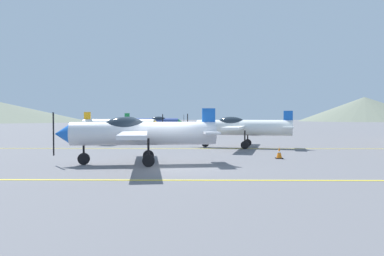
{
  "coord_description": "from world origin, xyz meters",
  "views": [
    {
      "loc": [
        1.31,
        -15.88,
        2.15
      ],
      "look_at": [
        0.92,
        14.0,
        1.2
      ],
      "focal_mm": 35.04,
      "sensor_mm": 36.0,
      "label": 1
    }
  ],
  "objects_px": {
    "airplane_near": "(138,133)",
    "airplane_back": "(154,122)",
    "traffic_cone_front": "(279,153)",
    "car_sedan": "(247,127)",
    "airplane_far": "(122,125)",
    "airplane_mid": "(239,127)"
  },
  "relations": [
    {
      "from": "airplane_far",
      "to": "traffic_cone_front",
      "type": "height_order",
      "value": "airplane_far"
    },
    {
      "from": "airplane_near",
      "to": "airplane_back",
      "type": "xyz_separation_m",
      "value": [
        -2.57,
        28.58,
        0.0
      ]
    },
    {
      "from": "airplane_back",
      "to": "car_sedan",
      "type": "distance_m",
      "value": 11.23
    },
    {
      "from": "airplane_near",
      "to": "airplane_back",
      "type": "height_order",
      "value": "same"
    },
    {
      "from": "traffic_cone_front",
      "to": "airplane_back",
      "type": "bearing_deg",
      "value": 109.6
    },
    {
      "from": "airplane_far",
      "to": "airplane_back",
      "type": "xyz_separation_m",
      "value": [
        1.13,
        13.82,
        0.0
      ]
    },
    {
      "from": "airplane_far",
      "to": "airplane_back",
      "type": "relative_size",
      "value": 0.99
    },
    {
      "from": "airplane_mid",
      "to": "traffic_cone_front",
      "type": "bearing_deg",
      "value": -79.08
    },
    {
      "from": "airplane_far",
      "to": "car_sedan",
      "type": "xyz_separation_m",
      "value": [
        12.3,
        12.79,
        -0.57
      ]
    },
    {
      "from": "airplane_near",
      "to": "car_sedan",
      "type": "xyz_separation_m",
      "value": [
        8.6,
        27.55,
        -0.57
      ]
    },
    {
      "from": "car_sedan",
      "to": "airplane_mid",
      "type": "bearing_deg",
      "value": -99.26
    },
    {
      "from": "airplane_mid",
      "to": "airplane_far",
      "type": "xyz_separation_m",
      "value": [
        -9.25,
        5.95,
        0.0
      ]
    },
    {
      "from": "airplane_near",
      "to": "traffic_cone_front",
      "type": "xyz_separation_m",
      "value": [
        6.82,
        2.24,
        -1.12
      ]
    },
    {
      "from": "airplane_far",
      "to": "traffic_cone_front",
      "type": "relative_size",
      "value": 14.13
    },
    {
      "from": "airplane_back",
      "to": "car_sedan",
      "type": "bearing_deg",
      "value": -5.25
    },
    {
      "from": "car_sedan",
      "to": "airplane_far",
      "type": "bearing_deg",
      "value": -133.88
    },
    {
      "from": "car_sedan",
      "to": "traffic_cone_front",
      "type": "distance_m",
      "value": 25.38
    },
    {
      "from": "traffic_cone_front",
      "to": "airplane_near",
      "type": "bearing_deg",
      "value": -161.83
    },
    {
      "from": "airplane_mid",
      "to": "airplane_back",
      "type": "relative_size",
      "value": 1.0
    },
    {
      "from": "airplane_mid",
      "to": "airplane_near",
      "type": "bearing_deg",
      "value": -122.21
    },
    {
      "from": "car_sedan",
      "to": "airplane_near",
      "type": "bearing_deg",
      "value": -107.34
    },
    {
      "from": "airplane_mid",
      "to": "airplane_far",
      "type": "height_order",
      "value": "same"
    }
  ]
}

